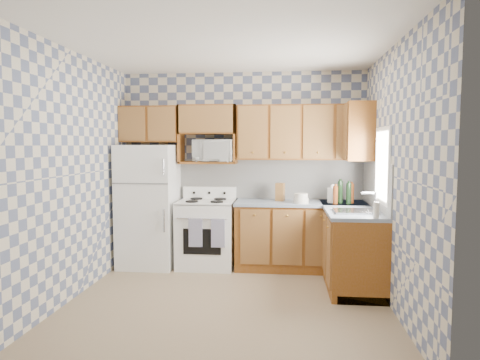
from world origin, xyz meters
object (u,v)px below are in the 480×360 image
object	(u,v)px
microwave	(215,151)
stove_body	(207,234)
refrigerator	(149,206)
electric_kettle	(333,195)

from	to	relation	value
microwave	stove_body	bearing A→B (deg)	-116.93
refrigerator	stove_body	size ratio (longest dim) A/B	1.87
stove_body	microwave	distance (m)	1.17
stove_body	electric_kettle	world-z (taller)	electric_kettle
refrigerator	electric_kettle	bearing A→B (deg)	-0.04
stove_body	microwave	size ratio (longest dim) A/B	1.63
microwave	electric_kettle	bearing A→B (deg)	-0.49
stove_body	microwave	bearing A→B (deg)	57.39
microwave	electric_kettle	world-z (taller)	microwave
refrigerator	electric_kettle	world-z (taller)	refrigerator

